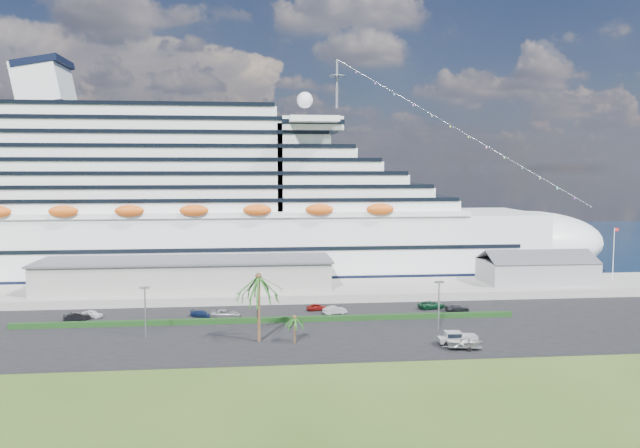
{
  "coord_description": "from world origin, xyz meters",
  "views": [
    {
      "loc": [
        -10.3,
        -91.94,
        27.07
      ],
      "look_at": [
        2.28,
        30.0,
        16.16
      ],
      "focal_mm": 35.0,
      "sensor_mm": 36.0,
      "label": 1
    }
  ],
  "objects": [
    {
      "name": "hedge",
      "position": [
        -8.0,
        16.0,
        0.57
      ],
      "size": [
        88.0,
        1.1,
        0.9
      ],
      "primitive_type": "cube",
      "color": "black",
      "rests_on": "asphalt_lot"
    },
    {
      "name": "parked_car_4",
      "position": [
        1.11,
        24.28,
        0.8
      ],
      "size": [
        4.19,
        2.14,
        1.37
      ],
      "primitive_type": "imported",
      "rotation": [
        0.0,
        0.0,
        1.71
      ],
      "color": "maroon",
      "rests_on": "asphalt_lot"
    },
    {
      "name": "ground",
      "position": [
        0.0,
        0.0,
        0.0
      ],
      "size": [
        420.0,
        420.0,
        0.0
      ],
      "primitive_type": "plane",
      "color": "#314918",
      "rests_on": "ground"
    },
    {
      "name": "boat_trailer",
      "position": [
        20.48,
        -3.79,
        1.28
      ],
      "size": [
        6.3,
        4.6,
        1.75
      ],
      "color": "gray",
      "rests_on": "asphalt_lot"
    },
    {
      "name": "palm_short",
      "position": [
        -4.5,
        2.5,
        3.67
      ],
      "size": [
        3.53,
        3.53,
        4.56
      ],
      "color": "#47301E",
      "rests_on": "ground"
    },
    {
      "name": "port_shed",
      "position": [
        52.0,
        40.0,
        4.4
      ],
      "size": [
        24.0,
        12.31,
        7.37
      ],
      "color": "gray",
      "rests_on": "wharf"
    },
    {
      "name": "parked_car_2",
      "position": [
        -16.0,
        20.1,
        0.88
      ],
      "size": [
        5.7,
        3.15,
        1.51
      ],
      "primitive_type": "imported",
      "rotation": [
        0.0,
        0.0,
        1.45
      ],
      "color": "gray",
      "rests_on": "asphalt_lot"
    },
    {
      "name": "pickup_truck",
      "position": [
        20.15,
        -1.18,
        1.26
      ],
      "size": [
        5.97,
        2.39,
        2.08
      ],
      "color": "black",
      "rests_on": "asphalt_lot"
    },
    {
      "name": "water",
      "position": [
        0.0,
        130.0,
        0.01
      ],
      "size": [
        420.0,
        160.0,
        0.02
      ],
      "primitive_type": "cube",
      "color": "black",
      "rests_on": "ground"
    },
    {
      "name": "parked_car_1",
      "position": [
        -42.17,
        20.63,
        0.87
      ],
      "size": [
        4.84,
        3.24,
        1.51
      ],
      "primitive_type": "imported",
      "rotation": [
        0.0,
        0.0,
        1.97
      ],
      "color": "black",
      "rests_on": "asphalt_lot"
    },
    {
      "name": "parked_car_5",
      "position": [
        4.13,
        20.96,
        0.86
      ],
      "size": [
        4.78,
        2.87,
        1.49
      ],
      "primitive_type": "imported",
      "rotation": [
        0.0,
        0.0,
        1.88
      ],
      "color": "#A1A3A8",
      "rests_on": "asphalt_lot"
    },
    {
      "name": "parked_car_0",
      "position": [
        -40.0,
        22.77,
        0.79
      ],
      "size": [
        4.26,
        3.08,
        1.35
      ],
      "primitive_type": "imported",
      "rotation": [
        0.0,
        0.0,
        1.15
      ],
      "color": "white",
      "rests_on": "asphalt_lot"
    },
    {
      "name": "palm_tall",
      "position": [
        -10.0,
        4.0,
        9.2
      ],
      "size": [
        8.82,
        8.82,
        11.13
      ],
      "color": "#47301E",
      "rests_on": "ground"
    },
    {
      "name": "parked_car_7",
      "position": [
        27.51,
        20.91,
        0.78
      ],
      "size": [
        4.63,
        2.01,
        1.32
      ],
      "primitive_type": "imported",
      "rotation": [
        0.0,
        0.0,
        1.61
      ],
      "color": "black",
      "rests_on": "asphalt_lot"
    },
    {
      "name": "asphalt_lot",
      "position": [
        0.0,
        11.0,
        0.06
      ],
      "size": [
        140.0,
        38.0,
        0.12
      ],
      "primitive_type": "cube",
      "color": "black",
      "rests_on": "ground"
    },
    {
      "name": "cruise_ship",
      "position": [
        -21.53,
        64.0,
        16.69
      ],
      "size": [
        191.0,
        38.0,
        54.0
      ],
      "color": "silver",
      "rests_on": "ground"
    },
    {
      "name": "flagpole",
      "position": [
        70.04,
        40.0,
        8.27
      ],
      "size": [
        1.08,
        0.16,
        12.0
      ],
      "color": "silver",
      "rests_on": "wharf"
    },
    {
      "name": "parked_car_6",
      "position": [
        23.33,
        23.55,
        0.86
      ],
      "size": [
        5.76,
        3.73,
        1.48
      ],
      "primitive_type": "imported",
      "rotation": [
        0.0,
        0.0,
        1.83
      ],
      "color": "#0E3B22",
      "rests_on": "asphalt_lot"
    },
    {
      "name": "terminal_building",
      "position": [
        -25.0,
        40.0,
        5.01
      ],
      "size": [
        61.0,
        15.0,
        6.3
      ],
      "color": "gray",
      "rests_on": "wharf"
    },
    {
      "name": "lamp_post_right",
      "position": [
        20.0,
        8.0,
        5.34
      ],
      "size": [
        1.6,
        0.35,
        8.27
      ],
      "color": "gray",
      "rests_on": "asphalt_lot"
    },
    {
      "name": "parked_car_3",
      "position": [
        -20.26,
        21.1,
        0.74
      ],
      "size": [
        4.6,
        3.36,
        1.24
      ],
      "primitive_type": "imported",
      "rotation": [
        0.0,
        0.0,
        1.14
      ],
      "color": "#142348",
      "rests_on": "asphalt_lot"
    },
    {
      "name": "wharf",
      "position": [
        0.0,
        40.0,
        0.9
      ],
      "size": [
        240.0,
        20.0,
        1.8
      ],
      "primitive_type": "cube",
      "color": "gray",
      "rests_on": "ground"
    },
    {
      "name": "lamp_post_left",
      "position": [
        -28.0,
        8.0,
        5.34
      ],
      "size": [
        1.6,
        0.35,
        8.27
      ],
      "color": "gray",
      "rests_on": "asphalt_lot"
    }
  ]
}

